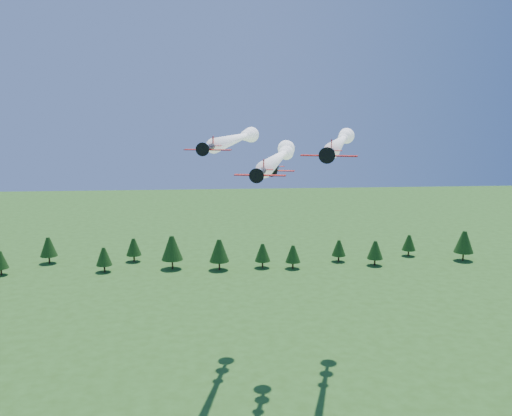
{
  "coord_description": "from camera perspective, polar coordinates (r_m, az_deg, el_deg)",
  "views": [
    {
      "loc": [
        -10.22,
        -88.25,
        56.04
      ],
      "look_at": [
        -2.93,
        0.0,
        40.2
      ],
      "focal_mm": 40.0,
      "sensor_mm": 36.0,
      "label": 1
    }
  ],
  "objects": [
    {
      "name": "plane_lead",
      "position": [
        108.21,
        2.44,
        5.2
      ],
      "size": [
        15.5,
        48.36,
        3.7
      ],
      "rotation": [
        0.0,
        0.0,
        -0.23
      ],
      "color": "black",
      "rests_on": "ground"
    },
    {
      "name": "plane_slot",
      "position": [
        97.03,
        1.85,
        3.95
      ],
      "size": [
        7.0,
        7.72,
        2.45
      ],
      "rotation": [
        0.0,
        0.0,
        -0.24
      ],
      "color": "black",
      "rests_on": "ground"
    },
    {
      "name": "plane_left",
      "position": [
        120.07,
        -1.68,
        7.05
      ],
      "size": [
        16.23,
        52.18,
        3.7
      ],
      "rotation": [
        0.0,
        0.0,
        -0.22
      ],
      "color": "black",
      "rests_on": "ground"
    },
    {
      "name": "treeline",
      "position": [
        202.62,
        -1.44,
        -4.1
      ],
      "size": [
        169.43,
        19.89,
        11.71
      ],
      "color": "#382314",
      "rests_on": "ground"
    },
    {
      "name": "plane_right",
      "position": [
        118.11,
        8.52,
        6.67
      ],
      "size": [
        20.85,
        56.35,
        3.7
      ],
      "rotation": [
        0.0,
        0.0,
        -0.28
      ],
      "color": "black",
      "rests_on": "ground"
    }
  ]
}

